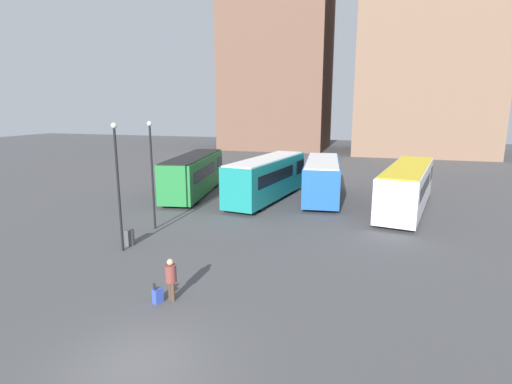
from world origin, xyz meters
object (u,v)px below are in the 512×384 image
object	(u,v)px
traveler	(171,276)
lamp_post_1	(118,178)
suitcase	(158,295)
bus_1	(267,177)
bus_2	(322,178)
bus_0	(194,173)
lamp_post_0	(152,168)
trash_bin	(129,237)
bus_3	(407,186)

from	to	relation	value
traveler	lamp_post_1	bearing A→B (deg)	74.37
suitcase	bus_1	bearing A→B (deg)	25.19
bus_2	traveler	bearing A→B (deg)	164.08
traveler	lamp_post_1	world-z (taller)	lamp_post_1
bus_0	lamp_post_0	world-z (taller)	lamp_post_0
lamp_post_0	trash_bin	world-z (taller)	lamp_post_0
bus_3	lamp_post_1	size ratio (longest dim) A/B	1.89
lamp_post_0	bus_0	bearing A→B (deg)	101.42
bus_2	lamp_post_0	world-z (taller)	lamp_post_0
bus_2	suitcase	xyz separation A→B (m)	(-3.41, -19.11, -1.38)
bus_1	lamp_post_0	world-z (taller)	lamp_post_0
bus_1	trash_bin	xyz separation A→B (m)	(-4.17, -12.19, -1.37)
suitcase	lamp_post_0	xyz separation A→B (m)	(-4.97, 8.11, 3.40)
bus_0	suitcase	world-z (taller)	bus_0
bus_3	trash_bin	bearing A→B (deg)	140.24
bus_3	suitcase	size ratio (longest dim) A/B	14.94
bus_0	lamp_post_0	xyz separation A→B (m)	(1.89, -9.38, 1.93)
bus_3	bus_0	bearing A→B (deg)	99.40
lamp_post_0	lamp_post_1	distance (m)	3.79
bus_3	trash_bin	size ratio (longest dim) A/B	14.27
lamp_post_0	trash_bin	xyz separation A→B (m)	(0.24, -2.95, -3.26)
lamp_post_0	trash_bin	bearing A→B (deg)	-85.32
suitcase	lamp_post_1	distance (m)	7.17
traveler	lamp_post_1	distance (m)	6.96
bus_0	trash_bin	xyz separation A→B (m)	(2.14, -12.33, -1.33)
bus_2	suitcase	world-z (taller)	bus_2
lamp_post_1	traveler	bearing A→B (deg)	-38.97
bus_0	lamp_post_1	distance (m)	13.49
bus_0	traveler	world-z (taller)	bus_0
bus_3	suitcase	bearing A→B (deg)	160.89
bus_2	suitcase	size ratio (longest dim) A/B	12.35
bus_3	traveler	xyz separation A→B (m)	(-9.21, -17.03, -0.72)
suitcase	bus_2	bearing A→B (deg)	13.23
bus_3	traveler	distance (m)	19.37
trash_bin	bus_0	bearing A→B (deg)	99.83
bus_3	traveler	bearing A→B (deg)	161.50
bus_0	lamp_post_0	bearing A→B (deg)	-178.26
bus_1	suitcase	bearing A→B (deg)	-170.06
bus_1	bus_3	distance (m)	10.18
bus_1	bus_3	size ratio (longest dim) A/B	0.88
traveler	bus_1	bearing A→B (deg)	26.60
bus_0	traveler	bearing A→B (deg)	-166.71
bus_1	suitcase	xyz separation A→B (m)	(0.56, -17.35, -1.50)
bus_3	lamp_post_0	distance (m)	17.38
bus_0	bus_2	distance (m)	10.40
traveler	lamp_post_0	world-z (taller)	lamp_post_0
bus_3	lamp_post_0	world-z (taller)	lamp_post_0
suitcase	lamp_post_0	size ratio (longest dim) A/B	0.13
suitcase	bus_3	bearing A→B (deg)	-5.66
suitcase	lamp_post_1	world-z (taller)	lamp_post_1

